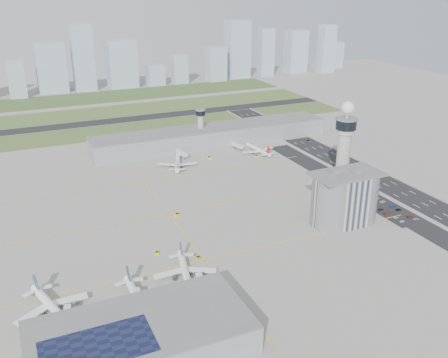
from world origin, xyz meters
name	(u,v)px	position (x,y,z in m)	size (l,w,h in m)	color
ground	(248,222)	(0.00, 0.00, 0.00)	(1000.00, 1000.00, 0.00)	#9F9C94
grass_strip_0	(124,130)	(-20.00, 225.00, 0.04)	(480.00, 50.00, 0.08)	#425428
grass_strip_1	(107,112)	(-20.00, 300.00, 0.04)	(480.00, 60.00, 0.08)	#4D6530
grass_strip_2	(93,98)	(-20.00, 380.00, 0.04)	(480.00, 70.00, 0.08)	#405829
runway	(115,121)	(-20.00, 262.00, 0.06)	(480.00, 22.00, 0.10)	black
highway	(398,191)	(115.00, 0.00, 0.05)	(28.00, 500.00, 0.10)	black
barrier_left	(382,193)	(101.00, 0.00, 0.60)	(0.60, 500.00, 1.20)	#9E9E99
barrier_right	(414,187)	(129.00, 0.00, 0.60)	(0.60, 500.00, 1.20)	#9E9E99
landside_road	(379,203)	(90.00, -10.00, 0.04)	(18.00, 260.00, 0.08)	black
parking_lot	(389,210)	(88.00, -22.00, 0.05)	(20.00, 44.00, 0.10)	black
taxiway_line_h_0	(205,261)	(-40.00, -30.00, 0.01)	(260.00, 0.60, 0.01)	yellow
taxiway_line_h_1	(168,214)	(-40.00, 30.00, 0.01)	(260.00, 0.60, 0.01)	yellow
taxiway_line_h_2	(142,181)	(-40.00, 90.00, 0.01)	(260.00, 0.60, 0.01)	yellow
taxiway_line_v	(168,214)	(-40.00, 30.00, 0.01)	(0.60, 260.00, 0.01)	yellow
control_tower	(344,147)	(72.00, 8.00, 35.04)	(14.00, 14.00, 64.50)	#ADAAA5
secondary_tower	(201,124)	(30.00, 150.00, 18.80)	(8.60, 8.60, 31.90)	#ADAAA5
admin_building	(345,198)	(51.99, -22.00, 15.30)	(42.00, 24.00, 33.50)	#B2B2B7
terminal_pier	(212,136)	(40.00, 148.00, 7.90)	(210.00, 32.00, 15.80)	gray
near_terminal	(141,338)	(-88.07, -82.02, 6.43)	(84.00, 42.00, 13.00)	gray
airplane_near_a	(52,303)	(-116.49, -43.35, 5.43)	(38.76, 32.94, 10.85)	white
airplane_near_b	(138,297)	(-81.54, -54.21, 5.45)	(38.93, 33.09, 10.90)	white
airplane_near_c	(185,268)	(-54.66, -40.47, 5.17)	(36.93, 31.39, 10.34)	white
airplane_far_a	(178,160)	(-6.22, 108.27, 4.99)	(35.65, 30.31, 9.98)	white
airplane_far_b	(258,147)	(65.71, 111.70, 4.86)	(34.70, 29.50, 9.72)	white
jet_bridge_near_0	(67,330)	(-113.00, -61.00, 2.85)	(14.00, 3.00, 5.70)	silver
jet_bridge_near_1	(139,311)	(-83.00, -61.00, 2.85)	(14.00, 3.00, 5.70)	silver
jet_bridge_near_2	(205,294)	(-53.00, -61.00, 2.85)	(14.00, 3.00, 5.70)	silver
jet_bridge_far_0	(177,152)	(2.00, 132.00, 2.85)	(14.00, 3.00, 5.70)	silver
jet_bridge_far_1	(233,145)	(52.00, 132.00, 2.85)	(14.00, 3.00, 5.70)	silver
tug_0	(83,296)	(-102.52, -36.47, 0.81)	(1.93, 2.80, 1.63)	gold
tug_1	(157,253)	(-60.67, -13.41, 0.80)	(1.88, 2.74, 1.59)	yellow
tug_2	(198,258)	(-42.73, -26.87, 0.80)	(1.89, 2.75, 1.60)	orange
tug_3	(177,215)	(-35.74, 25.44, 0.98)	(2.32, 3.37, 1.96)	gold
tug_4	(209,158)	(22.57, 113.85, 1.04)	(2.47, 3.59, 2.09)	yellow
tug_5	(256,156)	(59.17, 102.45, 0.85)	(2.01, 2.93, 1.70)	gold
car_lot_0	(402,221)	(83.56, -37.73, 0.58)	(1.36, 3.39, 1.15)	silver
car_lot_1	(396,217)	(83.94, -32.30, 0.59)	(1.25, 3.58, 1.18)	slate
car_lot_2	(387,213)	(83.58, -24.55, 0.58)	(1.94, 4.20, 1.17)	#B5381B
car_lot_3	(381,209)	(83.37, -19.28, 0.58)	(1.63, 4.00, 1.16)	#21212B
car_lot_4	(373,204)	(84.05, -10.74, 0.63)	(1.50, 3.72, 1.27)	navy
car_lot_5	(364,200)	(83.10, -3.45, 0.66)	(1.39, 3.99, 1.31)	white
car_lot_6	(416,219)	(93.57, -38.73, 0.56)	(1.84, 4.00, 1.11)	#B0B0B0
car_lot_7	(410,216)	(93.03, -34.50, 0.63)	(1.77, 4.36, 1.26)	maroon
car_lot_8	(398,209)	(93.31, -24.02, 0.61)	(1.43, 3.57, 1.21)	black
car_lot_9	(392,206)	(93.44, -18.49, 0.66)	(1.39, 4.00, 1.32)	navy
car_lot_10	(383,202)	(92.34, -10.65, 0.62)	(2.05, 4.44, 1.23)	silver
car_lot_11	(378,198)	(93.00, -5.10, 0.56)	(1.56, 3.85, 1.12)	#959697
car_hw_1	(360,172)	(114.13, 39.47, 0.61)	(1.30, 3.72, 1.23)	black
car_hw_2	(308,140)	(122.29, 121.95, 0.54)	(1.80, 3.90, 1.08)	navy
car_hw_4	(263,126)	(107.64, 180.58, 0.66)	(1.55, 3.86, 1.31)	#9099A3
skyline_bldg_6	(16,79)	(-102.68, 417.90, 22.60)	(20.04, 16.03, 45.20)	#9EADC1
skyline_bldg_7	(51,68)	(-59.44, 436.89, 30.61)	(35.76, 28.61, 61.22)	#9EADC1
skyline_bldg_8	(83,58)	(-19.42, 431.56, 41.69)	(26.33, 21.06, 83.39)	#9EADC1
skyline_bldg_9	(122,63)	(30.27, 432.32, 31.06)	(36.96, 29.57, 62.11)	#9EADC1
skyline_bldg_10	(155,75)	(73.27, 423.68, 13.87)	(23.01, 18.41, 27.75)	#9EADC1
skyline_bldg_11	(180,69)	(108.28, 423.34, 19.48)	(20.22, 16.18, 38.97)	#9EADC1
skyline_bldg_12	(216,64)	(162.17, 421.29, 23.44)	(26.14, 20.92, 46.89)	#9EADC1
skyline_bldg_13	(237,49)	(201.27, 433.27, 40.60)	(32.26, 25.81, 81.20)	#9EADC1
skyline_bldg_14	(266,52)	(244.74, 426.38, 34.37)	(21.59, 17.28, 68.75)	#9EADC1
skyline_bldg_15	(296,51)	(302.83, 435.54, 31.70)	(30.25, 24.20, 63.40)	#9EADC1
skyline_bldg_16	(326,49)	(345.49, 415.96, 35.78)	(23.04, 18.43, 71.56)	#9EADC1
skyline_bldg_17	(334,55)	(382.05, 443.29, 20.53)	(22.64, 18.11, 41.06)	#9EADC1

